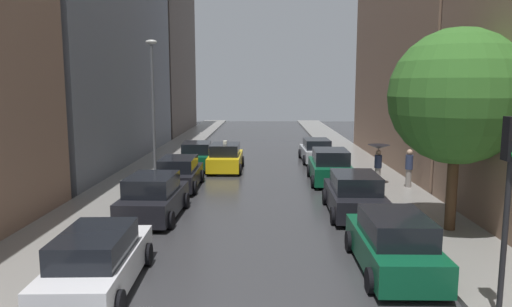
% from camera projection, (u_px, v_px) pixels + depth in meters
% --- Properties ---
extents(ground_plane, '(28.00, 72.00, 0.04)m').
position_uv_depth(ground_plane, '(258.00, 164.00, 30.44)').
color(ground_plane, '#343436').
extents(sidewalk_left, '(3.00, 72.00, 0.15)m').
position_uv_depth(sidewalk_left, '(158.00, 163.00, 30.54)').
color(sidewalk_left, gray).
rests_on(sidewalk_left, ground).
extents(sidewalk_right, '(3.00, 72.00, 0.15)m').
position_uv_depth(sidewalk_right, '(359.00, 163.00, 30.31)').
color(sidewalk_right, gray).
rests_on(sidewalk_right, ground).
extents(building_left_far, '(6.00, 15.35, 22.16)m').
position_uv_depth(building_left_far, '(156.00, 27.00, 49.07)').
color(building_left_far, '#564C47').
rests_on(building_left_far, ground).
extents(building_right_mid, '(6.00, 18.51, 19.17)m').
position_uv_depth(building_right_mid, '(434.00, 12.00, 29.36)').
color(building_right_mid, '#8C6B56').
rests_on(building_right_mid, ground).
extents(parked_car_left_nearest, '(2.12, 4.72, 1.56)m').
position_uv_depth(parked_car_left_nearest, '(98.00, 262.00, 11.67)').
color(parked_car_left_nearest, silver).
rests_on(parked_car_left_nearest, ground).
extents(parked_car_left_second, '(2.19, 4.37, 1.70)m').
position_uv_depth(parked_car_left_second, '(154.00, 198.00, 18.02)').
color(parked_car_left_second, black).
rests_on(parked_car_left_second, ground).
extents(parked_car_left_third, '(2.10, 4.37, 1.56)m').
position_uv_depth(parked_car_left_third, '(179.00, 174.00, 23.21)').
color(parked_car_left_third, black).
rests_on(parked_car_left_third, ground).
extents(parked_car_left_fourth, '(2.22, 4.27, 1.62)m').
position_uv_depth(parked_car_left_fourth, '(197.00, 156.00, 28.82)').
color(parked_car_left_fourth, '#0C4C2D').
rests_on(parked_car_left_fourth, ground).
extents(parked_car_right_nearest, '(2.03, 4.45, 1.64)m').
position_uv_depth(parked_car_right_nearest, '(393.00, 244.00, 12.85)').
color(parked_car_right_nearest, '#0C4C2D').
rests_on(parked_car_right_nearest, ground).
extents(parked_car_right_second, '(2.23, 4.48, 1.67)m').
position_uv_depth(parked_car_right_second, '(354.00, 195.00, 18.51)').
color(parked_car_right_second, black).
rests_on(parked_car_right_second, ground).
extents(parked_car_right_third, '(2.24, 4.44, 1.76)m').
position_uv_depth(parked_car_right_third, '(330.00, 167.00, 24.60)').
color(parked_car_right_third, '#0C4C2D').
rests_on(parked_car_right_third, ground).
extents(parked_car_right_fourth, '(2.13, 4.34, 1.53)m').
position_uv_depth(parked_car_right_fourth, '(316.00, 151.00, 31.28)').
color(parked_car_right_fourth, '#B2B7BF').
rests_on(parked_car_right_fourth, ground).
extents(taxi_midroad, '(2.09, 4.31, 1.81)m').
position_uv_depth(taxi_midroad, '(225.00, 158.00, 28.03)').
color(taxi_midroad, yellow).
rests_on(taxi_midroad, ground).
extents(pedestrian_foreground, '(0.36, 0.36, 1.85)m').
position_uv_depth(pedestrian_foreground, '(409.00, 167.00, 22.76)').
color(pedestrian_foreground, gray).
rests_on(pedestrian_foreground, sidewalk_right).
extents(pedestrian_near_tree, '(1.10, 1.10, 1.98)m').
position_uv_depth(pedestrian_near_tree, '(378.00, 155.00, 23.42)').
color(pedestrian_near_tree, gray).
rests_on(pedestrian_near_tree, sidewalk_right).
extents(street_tree_right, '(4.52, 4.52, 6.81)m').
position_uv_depth(street_tree_right, '(457.00, 97.00, 15.55)').
color(street_tree_right, '#513823').
rests_on(street_tree_right, sidewalk_right).
extents(traffic_light_right_corner, '(0.30, 0.42, 4.30)m').
position_uv_depth(traffic_light_right_corner, '(510.00, 173.00, 9.62)').
color(traffic_light_right_corner, black).
rests_on(traffic_light_right_corner, sidewalk_right).
extents(lamp_post_left, '(0.60, 0.28, 7.28)m').
position_uv_depth(lamp_post_left, '(153.00, 99.00, 25.06)').
color(lamp_post_left, '#595B60').
rests_on(lamp_post_left, sidewalk_left).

